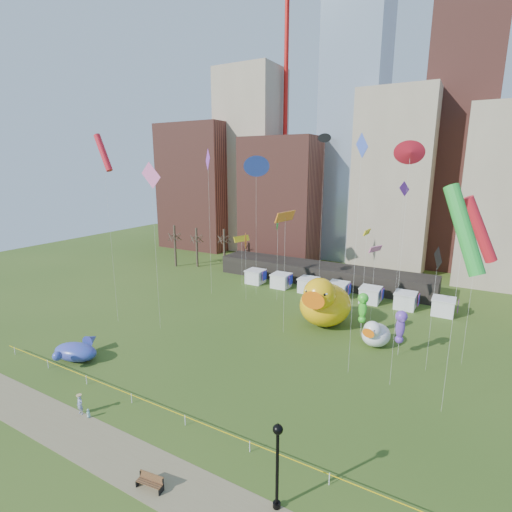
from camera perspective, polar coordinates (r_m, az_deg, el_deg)
The scene contains 34 objects.
ground at distance 34.16m, azimuth -10.43°, elevation -23.42°, with size 160.00×160.00×0.00m, color #304D18.
footpath at distance 31.40m, azimuth -17.02°, elevation -27.64°, with size 70.00×4.00×0.02m, color olive.
skyline at distance 83.19m, azimuth 19.04°, elevation 13.39°, with size 101.00×23.00×68.00m.
crane_left at distance 96.98m, azimuth 5.11°, elevation 29.18°, with size 23.00×1.00×76.00m.
pavilion at distance 68.99m, azimuth 9.66°, elevation -2.62°, with size 38.00×6.00×3.20m, color black.
vendor_tents at distance 62.17m, azimuth 12.09°, elevation -4.99°, with size 33.24×2.80×2.40m.
bare_trees at distance 79.63m, azimuth -8.61°, elevation 1.35°, with size 8.44×6.44×8.50m.
caution_tape at distance 33.76m, azimuth -10.48°, elevation -22.49°, with size 50.00×0.06×0.90m.
big_duck at distance 50.46m, azimuth 10.07°, elevation -6.78°, with size 6.52×8.85×6.86m.
small_duck at distance 46.91m, azimuth 17.24°, elevation -10.94°, with size 3.77×4.58×3.30m.
seahorse_green at distance 48.21m, azimuth 15.53°, elevation -7.07°, with size 1.45×1.73×5.50m.
seahorse_purple at distance 44.81m, azimuth 20.61°, elevation -9.44°, with size 1.55×1.79×5.20m.
whale_inflatable at distance 46.46m, azimuth -25.04°, elevation -12.60°, with size 5.38×6.30×2.17m.
park_bench at distance 29.45m, azimuth -15.37°, elevation -29.48°, with size 1.89×0.82×0.93m.
lamppost at distance 25.53m, azimuth 3.19°, elevation -27.57°, with size 0.62×0.62×5.91m.
woman at distance 37.35m, azimuth -24.63°, elevation -19.41°, with size 0.61×0.40×1.68m, color silver.
toddler at distance 36.90m, azimuth -23.59°, elevation -20.57°, with size 0.27×0.20×0.77m, color silver.
kite_0 at distance 42.98m, azimuth 30.19°, elevation 3.40°, with size 4.01×2.16×17.53m.
kite_1 at distance 51.61m, azimuth 17.28°, elevation 0.95°, with size 1.25×2.44×10.24m.
kite_2 at distance 40.28m, azimuth 25.32°, elevation -0.61°, with size 0.90×2.00×12.84m.
kite_3 at distance 32.99m, azimuth 28.44°, elevation 3.43°, with size 4.05×3.15×19.01m.
kite_4 at distance 65.32m, azimuth -2.15°, elevation 2.56°, with size 1.45×3.19×8.64m.
kite_5 at distance 59.08m, azimuth 0.01°, elevation 13.15°, with size 1.77×2.91×21.70m.
kite_6 at distance 45.12m, azimuth 4.36°, elevation 5.80°, with size 0.92×3.91×15.08m.
kite_7 at distance 59.85m, azimuth -7.14°, elevation 13.63°, with size 2.35×2.15×22.70m.
kite_8 at distance 51.52m, azimuth -21.70°, elevation 14.00°, with size 2.72×1.01×24.03m.
kite_9 at distance 47.17m, azimuth -15.28°, elevation 11.08°, with size 3.09×0.19×20.72m.
kite_10 at distance 55.61m, azimuth 10.11°, elevation 16.51°, with size 1.22×0.41×24.53m.
kite_11 at distance 57.19m, azimuth 3.24°, elevation 4.60°, with size 0.82×1.60×12.52m.
kite_12 at distance 45.93m, azimuth 16.10°, elevation 3.24°, with size 0.44×2.05×13.14m.
kite_13 at distance 36.23m, azimuth 15.34°, elevation 14.20°, with size 1.50×1.60×23.07m.
kite_14 at distance 57.67m, azimuth -1.55°, elevation 2.08°, with size 1.10×2.42×10.50m.
kite_15 at distance 53.57m, azimuth 21.07°, elevation 8.62°, with size 1.03×1.72×18.35m.
kite_16 at distance 35.12m, azimuth 21.90°, elevation 13.96°, with size 1.64×1.45×22.31m.
Camera 1 is at (18.19, -20.58, 20.32)m, focal length 27.00 mm.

